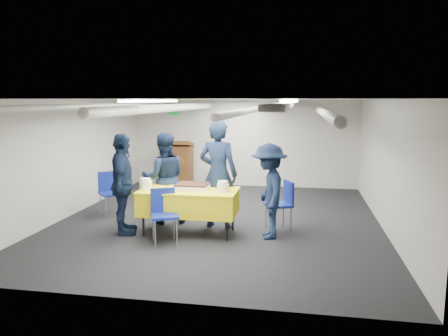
# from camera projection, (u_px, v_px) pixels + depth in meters

# --- Properties ---
(ground) EXTENTS (7.00, 7.00, 0.00)m
(ground) POSITION_uv_depth(u_px,v_px,m) (219.00, 220.00, 8.41)
(ground) COLOR black
(ground) RESTS_ON ground
(room_shell) EXTENTS (6.00, 7.00, 2.30)m
(room_shell) POSITION_uv_depth(u_px,v_px,m) (228.00, 125.00, 8.51)
(room_shell) COLOR beige
(room_shell) RESTS_ON ground
(serving_table) EXTENTS (1.67, 0.86, 0.77)m
(serving_table) POSITION_uv_depth(u_px,v_px,m) (189.00, 202.00, 7.49)
(serving_table) COLOR black
(serving_table) RESTS_ON ground
(sheet_cake) EXTENTS (0.57, 0.45, 0.10)m
(sheet_cake) POSITION_uv_depth(u_px,v_px,m) (192.00, 186.00, 7.52)
(sheet_cake) COLOR white
(sheet_cake) RESTS_ON serving_table
(plate_stack_left) EXTENTS (0.22, 0.22, 0.18)m
(plate_stack_left) POSITION_uv_depth(u_px,v_px,m) (146.00, 184.00, 7.53)
(plate_stack_left) COLOR white
(plate_stack_left) RESTS_ON serving_table
(plate_stack_right) EXTENTS (0.20, 0.20, 0.18)m
(plate_stack_right) POSITION_uv_depth(u_px,v_px,m) (223.00, 187.00, 7.30)
(plate_stack_right) COLOR white
(plate_stack_right) RESTS_ON serving_table
(podium) EXTENTS (0.62, 0.53, 1.25)m
(podium) POSITION_uv_depth(u_px,v_px,m) (181.00, 164.00, 11.55)
(podium) COLOR brown
(podium) RESTS_ON ground
(chair_near) EXTENTS (0.56, 0.56, 0.87)m
(chair_near) POSITION_uv_depth(u_px,v_px,m) (164.00, 210.00, 7.06)
(chair_near) COLOR gray
(chair_near) RESTS_ON ground
(chair_right) EXTENTS (0.56, 0.56, 0.87)m
(chair_right) POSITION_uv_depth(u_px,v_px,m) (283.00, 200.00, 7.74)
(chair_right) COLOR gray
(chair_right) RESTS_ON ground
(chair_left) EXTENTS (0.59, 0.59, 0.87)m
(chair_left) POSITION_uv_depth(u_px,v_px,m) (110.00, 189.00, 8.72)
(chair_left) COLOR gray
(chair_left) RESTS_ON ground
(sailor_a) EXTENTS (0.78, 0.58, 1.95)m
(sailor_a) POSITION_uv_depth(u_px,v_px,m) (218.00, 174.00, 7.80)
(sailor_a) COLOR black
(sailor_a) RESTS_ON ground
(sailor_b) EXTENTS (1.00, 0.90, 1.70)m
(sailor_b) POSITION_uv_depth(u_px,v_px,m) (164.00, 178.00, 8.13)
(sailor_b) COLOR black
(sailor_b) RESTS_ON ground
(sailor_c) EXTENTS (0.71, 1.10, 1.74)m
(sailor_c) POSITION_uv_depth(u_px,v_px,m) (123.00, 184.00, 7.42)
(sailor_c) COLOR black
(sailor_c) RESTS_ON ground
(sailor_d) EXTENTS (0.78, 1.12, 1.59)m
(sailor_d) POSITION_uv_depth(u_px,v_px,m) (269.00, 191.00, 7.22)
(sailor_d) COLOR black
(sailor_d) RESTS_ON ground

